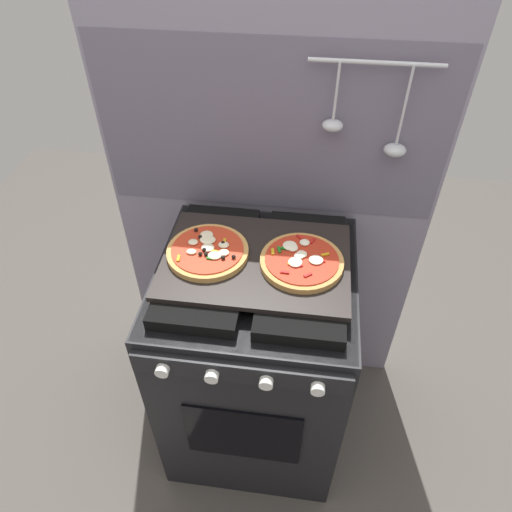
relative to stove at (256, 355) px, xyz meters
The scene contains 6 objects.
ground_plane 0.45m from the stove, 90.00° to the left, with size 4.00×4.00×0.00m, color #4C4742.
kitchen_backsplash 0.48m from the stove, 89.70° to the left, with size 1.10×0.09×1.55m.
stove is the anchor object (origin of this frame).
baking_tray 0.46m from the stove, 90.00° to the left, with size 0.54×0.38×0.02m, color black.
pizza_left 0.50m from the stove, behind, with size 0.24×0.24×0.03m.
pizza_right 0.50m from the stove, ahead, with size 0.24×0.24×0.03m.
Camera 1 is at (0.13, -0.98, 1.83)m, focal length 32.71 mm.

